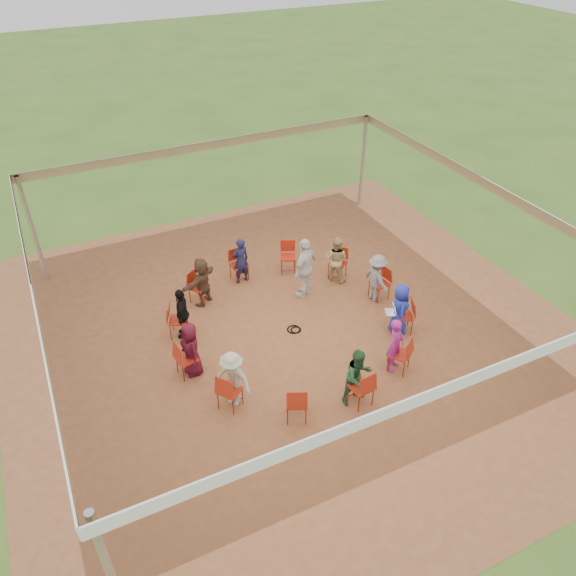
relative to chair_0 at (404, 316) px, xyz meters
name	(u,v)px	position (x,y,z in m)	size (l,w,h in m)	color
ground	(291,333)	(-2.43, 1.08, -0.45)	(80.00, 80.00, 0.00)	#37591B
dirt_patch	(291,332)	(-2.43, 1.08, -0.44)	(13.00, 13.00, 0.00)	brown
tent	(292,248)	(-2.43, 1.08, 1.92)	(10.33, 10.33, 3.00)	#B2B2B7
chair_0	(404,316)	(0.00, 0.00, 0.00)	(0.42, 0.44, 0.90)	#A62412
chair_1	(380,284)	(0.22, 1.36, 0.00)	(0.42, 0.44, 0.90)	#A62412
chair_2	(338,264)	(-0.27, 2.64, 0.00)	(0.42, 0.44, 0.90)	#A62412
chair_3	(288,257)	(-1.34, 3.51, 0.00)	(0.42, 0.44, 0.90)	#A62412
chair_4	(239,265)	(-2.70, 3.73, 0.00)	(0.42, 0.44, 0.90)	#A62412
chair_5	(199,287)	(-3.99, 3.24, 0.00)	(0.42, 0.44, 0.90)	#A62412
chair_6	(178,320)	(-4.86, 2.17, 0.00)	(0.42, 0.44, 0.90)	#A62412
chair_7	(187,359)	(-5.07, 0.81, 0.00)	(0.42, 0.44, 0.90)	#A62412
chair_8	(230,391)	(-4.58, -0.48, 0.00)	(0.42, 0.44, 0.90)	#A62412
chair_9	(296,402)	(-3.51, -1.34, 0.00)	(0.42, 0.44, 0.90)	#A62412
chair_10	(361,388)	(-2.15, -1.56, 0.00)	(0.42, 0.44, 0.90)	#A62412
chair_11	(400,354)	(-0.87, -1.07, 0.00)	(0.42, 0.44, 0.90)	#A62412
person_seated_0	(400,309)	(-0.11, 0.05, 0.21)	(0.64, 0.36, 1.32)	#1D2BA6
person_seated_1	(377,278)	(0.10, 1.35, 0.21)	(0.85, 0.42, 1.32)	slate
person_seated_2	(336,259)	(-0.37, 2.57, 0.21)	(0.64, 0.37, 1.32)	tan
person_seated_3	(241,261)	(-2.69, 3.61, 0.21)	(0.48, 0.31, 1.32)	#15183A
person_seated_4	(202,281)	(-3.92, 3.14, 0.21)	(1.22, 0.46, 1.32)	#513625
person_seated_5	(182,313)	(-4.75, 2.12, 0.21)	(0.77, 0.39, 1.32)	black
person_seated_6	(191,349)	(-4.95, 0.82, 0.21)	(0.64, 0.36, 1.32)	#400A19
person_seated_7	(232,379)	(-4.48, -0.41, 0.21)	(0.85, 0.42, 1.32)	#A7A594
person_seated_8	(358,376)	(-2.17, -1.44, 0.21)	(0.64, 0.37, 1.32)	#234C2D
person_seated_9	(395,345)	(-0.94, -0.97, 0.21)	(0.48, 0.31, 1.32)	#992081
standing_person	(305,268)	(-1.44, 2.32, 0.39)	(0.98, 0.50, 1.68)	silver
cable_coil	(295,330)	(-2.32, 1.13, -0.43)	(0.34, 0.34, 0.03)	black
laptop	(393,310)	(-0.26, 0.12, 0.17)	(0.35, 0.38, 0.21)	#B7B7BC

